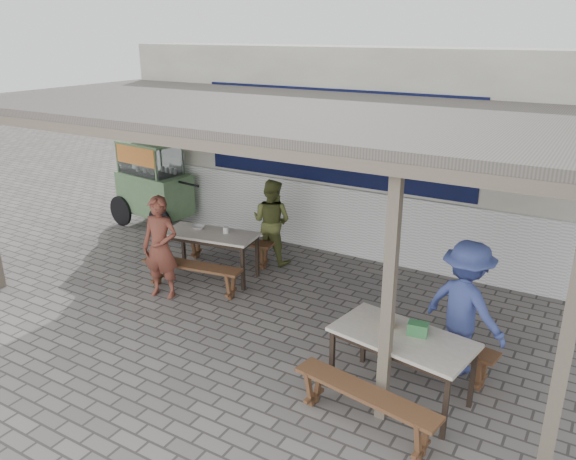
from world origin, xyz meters
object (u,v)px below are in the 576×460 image
Objects in this scene: bench_right_street at (365,400)px; bench_left_street at (192,271)px; donation_box at (418,329)px; patron_street_side at (161,248)px; patron_right_table at (465,307)px; table_left at (211,238)px; condiment_jar at (226,230)px; table_right at (402,342)px; vendor_cart at (153,181)px; condiment_bowl at (198,227)px; bench_right_wall at (430,343)px; patron_wall_side at (272,221)px; bench_left_wall at (229,244)px; tissue_box at (389,322)px.

bench_left_street is at bearing 165.01° from bench_right_street.
donation_box is (3.72, -0.79, 0.48)m from bench_left_street.
patron_right_table is (4.31, 0.31, 0.03)m from patron_street_side.
donation_box is (3.81, -1.38, 0.15)m from table_left.
table_left is 4.19m from bench_right_street.
table_right is at bearing -24.67° from condiment_jar.
vendor_cart is 1.43× the size of patron_street_side.
table_left is 0.68m from bench_left_street.
vendor_cart is at bearing 149.01° from condiment_bowl.
bench_right_wall is 8.12× the size of condiment_bowl.
donation_box reaches higher than bench_right_street.
bench_right_street is 1.09× the size of patron_wall_side.
vendor_cart reaches higher than bench_right_street.
patron_street_side is at bearing 67.95° from patron_wall_side.
bench_right_wall is 0.58m from patron_right_table.
patron_street_side is (-4.00, -0.12, 0.43)m from bench_right_wall.
bench_left_wall is (-0.09, 0.59, -0.33)m from table_left.
condiment_bowl is (-3.86, 2.22, 0.43)m from bench_right_street.
bench_right_street is (3.48, -1.58, -0.00)m from bench_left_street.
patron_street_side is at bearing -141.33° from bench_left_street.
bench_left_street is at bearing 166.92° from tissue_box.
table_right is 7.55× the size of donation_box.
table_right is (3.59, -0.89, 0.33)m from bench_left_street.
patron_wall_side reaches higher than table_right.
patron_street_side is at bearing 173.30° from donation_box.
patron_right_table reaches higher than tissue_box.
condiment_bowl is (-0.78, -0.97, 0.05)m from patron_wall_side.
patron_wall_side is at bearing 143.37° from bench_right_street.
vendor_cart is at bearing -9.26° from patron_wall_side.
bench_right_street is 4.08m from condiment_jar.
bench_left_wall is 1.01× the size of patron_right_table.
patron_wall_side is 0.91× the size of patron_right_table.
bench_right_street is 1.00× the size of bench_right_wall.
table_right reaches higher than bench_right_wall.
patron_street_side is at bearing 172.81° from tissue_box.
donation_box is at bearing -79.51° from bench_right_wall.
condiment_bowl is (-4.08, 0.84, 0.43)m from bench_right_wall.
tissue_box reaches higher than bench_left_wall.
vendor_cart reaches higher than patron_street_side.
condiment_bowl is (-3.77, 1.43, -0.03)m from tissue_box.
patron_street_side is at bearing -85.24° from condiment_bowl.
bench_left_street is at bearing -30.69° from vendor_cart.
vendor_cart reaches higher than table_left.
tissue_box reaches higher than table_right.
table_right is at bearing -143.27° from donation_box.
table_left is 1.01× the size of table_right.
bench_left_street is at bearing -90.00° from table_left.
table_right is 13.65× the size of tissue_box.
bench_right_wall is at bearing 62.12° from tissue_box.
condiment_bowl is (-0.28, 0.06, 0.10)m from table_left.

